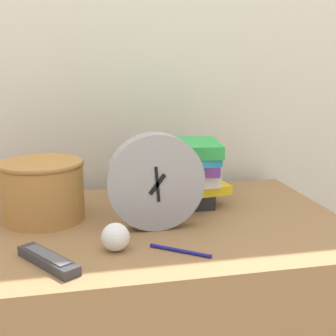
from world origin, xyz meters
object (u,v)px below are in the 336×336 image
(desk_clock, at_px, (156,182))
(pen, at_px, (180,251))
(basket, at_px, (43,189))
(crumpled_paper_ball, at_px, (115,237))
(tv_remote, at_px, (48,260))
(book_stack, at_px, (179,173))

(desk_clock, relative_size, pen, 2.00)
(basket, distance_m, crumpled_paper_ball, 0.29)
(tv_remote, height_order, crumpled_paper_ball, crumpled_paper_ball)
(desk_clock, xyz_separation_m, book_stack, (0.10, 0.17, -0.02))
(basket, height_order, crumpled_paper_ball, basket)
(desk_clock, xyz_separation_m, pen, (0.02, -0.15, -0.11))
(pen, bearing_deg, basket, 135.90)
(crumpled_paper_ball, bearing_deg, pen, -17.23)
(desk_clock, distance_m, pen, 0.19)
(book_stack, bearing_deg, crumpled_paper_ball, -126.93)
(book_stack, distance_m, crumpled_paper_ball, 0.35)
(book_stack, bearing_deg, desk_clock, -120.84)
(book_stack, relative_size, crumpled_paper_ball, 4.29)
(tv_remote, bearing_deg, crumpled_paper_ball, 17.60)
(tv_remote, relative_size, crumpled_paper_ball, 2.73)
(desk_clock, height_order, basket, desk_clock)
(book_stack, distance_m, tv_remote, 0.48)
(basket, xyz_separation_m, tv_remote, (0.02, -0.28, -0.07))
(desk_clock, distance_m, book_stack, 0.19)
(book_stack, bearing_deg, pen, -103.39)
(basket, relative_size, tv_remote, 1.28)
(book_stack, bearing_deg, basket, -174.15)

